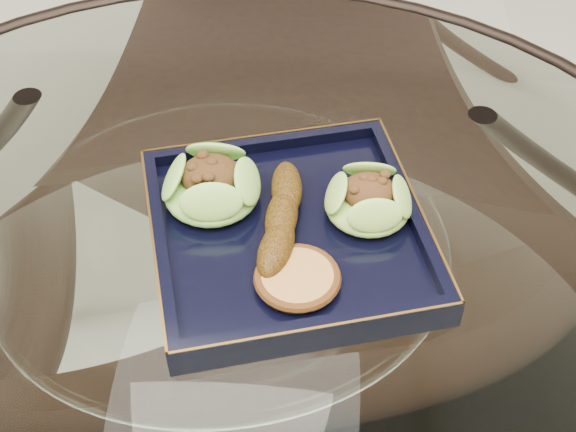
{
  "coord_description": "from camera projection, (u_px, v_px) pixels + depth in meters",
  "views": [
    {
      "loc": [
        0.1,
        -0.5,
        1.37
      ],
      "look_at": [
        0.06,
        0.05,
        0.8
      ],
      "focal_mm": 50.0,
      "sensor_mm": 36.0,
      "label": 1
    }
  ],
  "objects": [
    {
      "name": "roasted_plantain",
      "position": [
        282.0,
        217.0,
        0.8
      ],
      "size": [
        0.04,
        0.15,
        0.03
      ],
      "primitive_type": "ellipsoid",
      "rotation": [
        0.0,
        0.0,
        1.52
      ],
      "color": "#5B3709",
      "rests_on": "navy_plate"
    },
    {
      "name": "lettuce_wrap_right",
      "position": [
        368.0,
        202.0,
        0.81
      ],
      "size": [
        0.11,
        0.11,
        0.03
      ],
      "primitive_type": "ellipsoid",
      "rotation": [
        0.0,
        0.0,
        -0.36
      ],
      "color": "#5C8F29",
      "rests_on": "navy_plate"
    },
    {
      "name": "crumb_patty",
      "position": [
        297.0,
        279.0,
        0.75
      ],
      "size": [
        0.09,
        0.09,
        0.01
      ],
      "primitive_type": "cylinder",
      "rotation": [
        0.0,
        0.0,
        -0.31
      ],
      "color": "#C77D42",
      "rests_on": "navy_plate"
    },
    {
      "name": "dining_chair",
      "position": [
        270.0,
        138.0,
        1.36
      ],
      "size": [
        0.38,
        0.38,
        0.87
      ],
      "rotation": [
        0.0,
        0.0,
        0.02
      ],
      "color": "black",
      "rests_on": "ground"
    },
    {
      "name": "lettuce_wrap_left",
      "position": [
        211.0,
        188.0,
        0.82
      ],
      "size": [
        0.13,
        0.13,
        0.04
      ],
      "primitive_type": "ellipsoid",
      "rotation": [
        0.0,
        0.0,
        -0.37
      ],
      "color": "#5A9A2C",
      "rests_on": "navy_plate"
    },
    {
      "name": "navy_plate",
      "position": [
        288.0,
        237.0,
        0.81
      ],
      "size": [
        0.33,
        0.33,
        0.02
      ],
      "primitive_type": "cube",
      "rotation": [
        0.0,
        0.0,
        0.27
      ],
      "color": "black",
      "rests_on": "dining_table"
    },
    {
      "name": "dining_table",
      "position": [
        232.0,
        372.0,
        0.9
      ],
      "size": [
        1.13,
        1.13,
        0.77
      ],
      "color": "white",
      "rests_on": "ground"
    }
  ]
}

